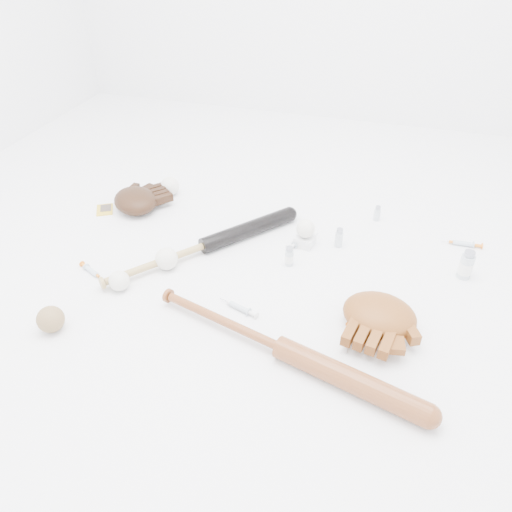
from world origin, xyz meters
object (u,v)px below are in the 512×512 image
(bat_dark, at_px, (204,246))
(pedestal, at_px, (305,241))
(bat_wood, at_px, (281,348))
(glove_dark, at_px, (135,200))

(bat_dark, bearing_deg, pedestal, -26.56)
(bat_wood, relative_size, pedestal, 13.29)
(bat_wood, height_order, pedestal, bat_wood)
(bat_dark, relative_size, glove_dark, 3.40)
(pedestal, bearing_deg, bat_dark, -155.75)
(bat_dark, height_order, bat_wood, bat_wood)
(bat_wood, xyz_separation_m, pedestal, (-0.05, 0.56, -0.01))
(bat_wood, distance_m, pedestal, 0.56)
(glove_dark, relative_size, pedestal, 3.62)
(bat_dark, distance_m, pedestal, 0.37)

